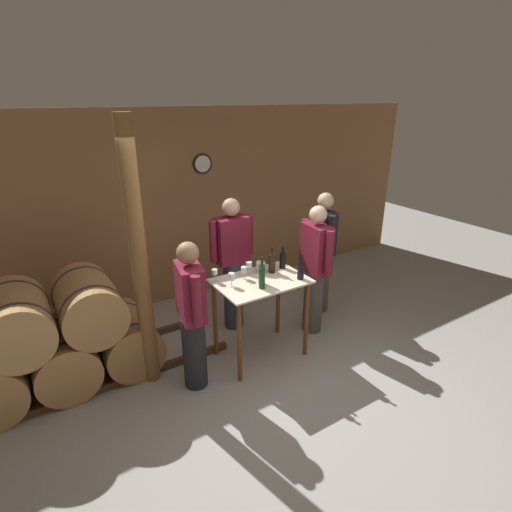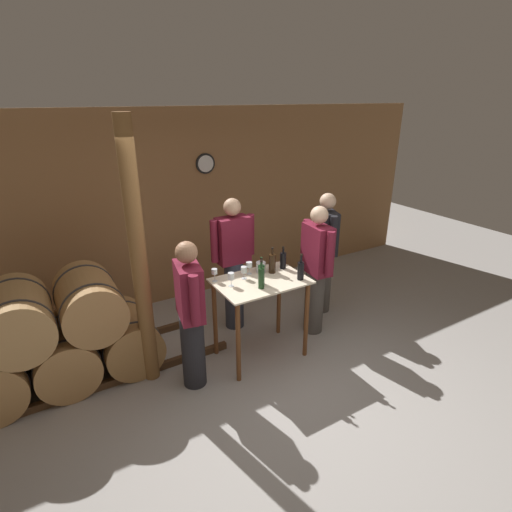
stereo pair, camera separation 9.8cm
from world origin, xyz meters
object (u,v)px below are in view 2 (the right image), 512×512
object	(u,v)px
person_visitor_bearded	(324,251)
person_visitor_near_door	(191,314)
wine_glass_near_center	(231,277)
ice_bucket	(261,267)
person_host	(316,268)
wine_bottle_right	(301,270)
wine_glass_near_left	(214,272)
wine_bottle_far_right	(283,260)
wine_bottle_left	(261,274)
wine_glass_far_side	(249,265)
wooden_post	(139,261)
person_visitor_with_scarf	(233,262)
wine_bottle_center	(272,263)
wine_glass_near_right	(244,270)
wine_bottle_far_left	(261,277)

from	to	relation	value
person_visitor_bearded	person_visitor_near_door	bearing A→B (deg)	-165.69
wine_glass_near_center	ice_bucket	xyz separation A→B (m)	(0.45, 0.15, -0.05)
person_host	person_visitor_near_door	xyz separation A→B (m)	(-1.70, -0.18, -0.04)
wine_bottle_right	wine_glass_near_center	world-z (taller)	wine_bottle_right
wine_glass_near_left	person_host	distance (m)	1.31
wine_bottle_far_right	wine_glass_near_center	size ratio (longest dim) A/B	1.76
wine_bottle_left	ice_bucket	distance (m)	0.31
wine_glass_near_center	wine_bottle_right	bearing A→B (deg)	-18.02
person_host	person_visitor_near_door	distance (m)	1.71
wine_glass_far_side	ice_bucket	bearing A→B (deg)	-9.67
wooden_post	wine_bottle_left	xyz separation A→B (m)	(1.17, -0.34, -0.28)
wine_glass_near_left	person_visitor_with_scarf	world-z (taller)	person_visitor_with_scarf
ice_bucket	person_host	size ratio (longest dim) A/B	0.07
wine_glass_near_center	person_visitor_near_door	bearing A→B (deg)	-167.02
wooden_post	wine_bottle_far_right	bearing A→B (deg)	-4.13
wine_bottle_far_right	person_visitor_bearded	world-z (taller)	person_visitor_bearded
wine_bottle_center	person_visitor_near_door	bearing A→B (deg)	-170.00
wine_glass_near_right	wine_glass_far_side	xyz separation A→B (m)	(0.11, 0.08, 0.01)
wine_bottle_right	person_host	size ratio (longest dim) A/B	0.18
wine_glass_near_right	ice_bucket	xyz separation A→B (m)	(0.25, 0.06, -0.04)
wine_glass_near_right	person_visitor_with_scarf	world-z (taller)	person_visitor_with_scarf
wine_bottle_far_left	wine_bottle_far_right	distance (m)	0.58
person_visitor_with_scarf	person_host	bearing A→B (deg)	-37.20
wine_bottle_center	person_visitor_bearded	xyz separation A→B (m)	(1.07, 0.36, -0.19)
wine_bottle_left	person_host	world-z (taller)	person_host
wooden_post	person_host	size ratio (longest dim) A/B	1.64
wine_glass_near_left	wine_bottle_center	bearing A→B (deg)	-10.56
wooden_post	wine_bottle_center	world-z (taller)	wooden_post
wine_bottle_left	wine_bottle_right	bearing A→B (deg)	-15.55
wine_bottle_right	wine_bottle_center	bearing A→B (deg)	118.82
wine_bottle_center	ice_bucket	bearing A→B (deg)	143.18
wine_glass_near_center	wine_glass_far_side	world-z (taller)	wine_glass_near_center
wine_bottle_left	wine_glass_near_center	world-z (taller)	wine_bottle_left
wine_glass_near_right	person_visitor_near_door	size ratio (longest dim) A/B	0.09
wine_bottle_left	wine_bottle_far_right	xyz separation A→B (m)	(0.43, 0.23, -0.01)
wine_bottle_far_right	person_host	world-z (taller)	person_host
person_visitor_with_scarf	wine_bottle_center	bearing A→B (deg)	-73.40
wine_bottle_left	wine_glass_near_left	bearing A→B (deg)	142.11
wine_bottle_right	wine_bottle_far_right	xyz separation A→B (m)	(0.00, 0.34, -0.01)
person_host	person_visitor_bearded	bearing A→B (deg)	40.24
wine_bottle_left	person_visitor_near_door	world-z (taller)	person_visitor_near_door
wine_bottle_right	wine_glass_near_center	bearing A→B (deg)	161.98
wine_bottle_far_right	wine_glass_near_right	xyz separation A→B (m)	(-0.53, -0.02, -0.00)
wooden_post	wine_bottle_right	bearing A→B (deg)	-16.06
wine_glass_near_center	person_visitor_near_door	xyz separation A→B (m)	(-0.51, -0.12, -0.23)
wine_glass_near_left	person_host	world-z (taller)	person_host
wine_bottle_far_right	person_visitor_with_scarf	xyz separation A→B (m)	(-0.35, 0.57, -0.15)
wooden_post	person_visitor_bearded	world-z (taller)	wooden_post
wine_bottle_far_left	person_visitor_near_door	world-z (taller)	person_visitor_near_door
wine_glass_near_center	wine_glass_far_side	bearing A→B (deg)	28.54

